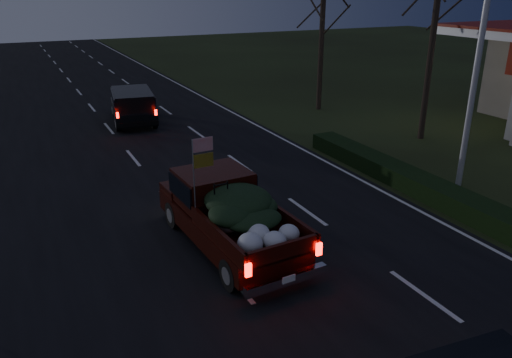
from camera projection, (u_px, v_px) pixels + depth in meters
name	position (u px, v px, depth m)	size (l,w,h in m)	color
ground	(233.00, 280.00, 11.86)	(120.00, 120.00, 0.00)	black
road_asphalt	(233.00, 280.00, 11.85)	(14.00, 120.00, 0.02)	black
hedge_row	(402.00, 176.00, 17.48)	(1.00, 10.00, 0.60)	black
light_pole	(484.00, 22.00, 15.48)	(0.50, 0.90, 9.16)	silver
bare_tree_far	(323.00, 12.00, 26.42)	(3.60, 3.60, 7.00)	black
pickup_truck	(228.00, 210.00, 13.10)	(2.30, 5.38, 2.77)	black
lead_suv	(133.00, 103.00, 25.10)	(2.61, 4.90, 1.34)	black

